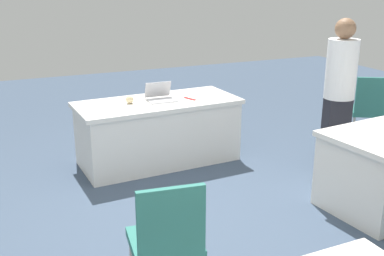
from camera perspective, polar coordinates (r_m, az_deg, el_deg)
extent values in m
plane|color=#3D4C60|center=(4.34, -1.78, -11.64)|extent=(14.40, 14.40, 0.00)
cube|color=silver|center=(5.51, -4.20, 3.04)|extent=(1.94, 0.93, 0.05)
cube|color=silver|center=(5.62, -4.11, -0.69)|extent=(1.86, 0.89, 0.71)
cube|color=#2D7066|center=(3.15, -3.36, -13.69)|extent=(0.49, 0.49, 0.06)
cube|color=#2D7066|center=(2.85, -2.51, -11.36)|extent=(0.42, 0.09, 0.45)
cylinder|color=#9E9993|center=(6.71, 18.25, 0.38)|extent=(0.03, 0.03, 0.45)
cylinder|color=#9E9993|center=(6.80, 21.37, 0.27)|extent=(0.03, 0.03, 0.45)
cylinder|color=#9E9993|center=(6.35, 18.91, -0.64)|extent=(0.03, 0.03, 0.45)
cylinder|color=#9E9993|center=(6.45, 22.20, -0.75)|extent=(0.03, 0.03, 0.45)
cube|color=#2D7066|center=(6.50, 20.42, 1.97)|extent=(0.60, 0.60, 0.06)
cube|color=#2D7066|center=(6.25, 21.10, 3.72)|extent=(0.38, 0.24, 0.45)
cube|color=#26262D|center=(5.68, 16.97, -0.58)|extent=(0.31, 0.23, 0.83)
cylinder|color=white|center=(5.50, 17.67, 6.82)|extent=(0.39, 0.39, 0.66)
sphere|color=#936B4C|center=(5.44, 18.11, 11.40)|extent=(0.23, 0.23, 0.23)
cube|color=silver|center=(5.49, -3.67, 3.34)|extent=(0.32, 0.23, 0.02)
cube|color=#B7B7BC|center=(5.60, -4.17, 4.69)|extent=(0.32, 0.08, 0.19)
sphere|color=beige|center=(5.42, -7.57, 3.44)|extent=(0.09, 0.09, 0.09)
cube|color=red|center=(5.58, -0.26, 3.57)|extent=(0.10, 0.18, 0.01)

